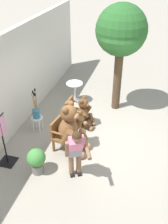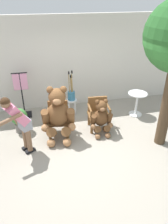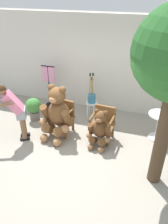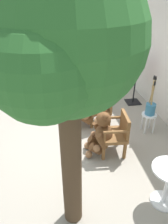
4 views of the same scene
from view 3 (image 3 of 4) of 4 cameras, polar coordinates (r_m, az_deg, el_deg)
name	(u,v)px [view 3 (image 3 of 4)]	position (r m, az deg, el deg)	size (l,w,h in m)	color
ground_plane	(72,152)	(5.29, -3.17, -10.37)	(60.00, 60.00, 0.00)	gray
back_wall	(99,64)	(6.62, 3.94, 12.35)	(10.00, 0.16, 2.80)	beige
wooden_chair_left	(62,116)	(5.75, -5.70, -1.03)	(0.63, 0.60, 0.86)	brown
wooden_chair_right	(103,123)	(5.46, 4.96, -2.87)	(0.60, 0.56, 0.86)	brown
teddy_bear_large	(57,113)	(5.44, -7.06, -0.28)	(0.87, 0.86, 1.41)	brown
teddy_bear_small	(100,129)	(5.22, 4.12, -4.40)	(0.59, 0.57, 0.98)	brown
person_visitor	(15,108)	(5.46, -17.65, 1.01)	(0.70, 0.71, 1.50)	black
white_stool	(92,106)	(6.44, 1.99, 1.68)	(0.34, 0.34, 0.46)	silver
brush_bucket	(92,97)	(6.30, 2.03, 4.03)	(0.22, 0.22, 0.92)	teal
round_side_table	(158,124)	(5.76, 18.87, -2.86)	(0.56, 0.56, 0.72)	silver
potted_plant	(34,108)	(6.41, -13.01, 1.15)	(0.44, 0.44, 0.68)	slate
clothing_display_stand	(49,86)	(6.91, -9.07, 6.78)	(0.44, 0.40, 1.36)	black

